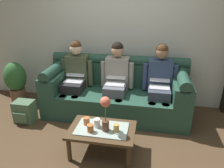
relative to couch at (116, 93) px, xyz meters
The scene contains 14 objects.
ground_plane 1.23m from the couch, 90.00° to the right, with size 14.00×14.00×0.00m, color #4C3823.
back_wall_patterned 1.20m from the couch, 90.00° to the left, with size 6.00×0.12×2.90m, color silver.
couch is the anchor object (origin of this frame).
person_left 0.76m from the couch, behind, with size 0.56×0.67×1.22m.
person_middle 0.29m from the couch, 90.00° to the right, with size 0.56×0.67×1.22m.
person_right 0.76m from the couch, ahead, with size 0.56×0.67×1.22m.
coffee_table 1.08m from the couch, 90.00° to the right, with size 0.83×0.54×0.37m.
flower_vase 1.15m from the couch, 87.16° to the right, with size 0.12×0.12×0.45m.
cup_near_left 1.13m from the couch, 80.43° to the right, with size 0.07×0.07×0.09m, color gold.
cup_near_right 1.06m from the couch, 101.54° to the right, with size 0.08×0.08×0.10m, color #B26633.
cup_far_center 1.19m from the couch, 95.86° to the right, with size 0.08×0.08×0.09m, color #B26633.
cup_far_left 1.06m from the couch, 93.67° to the right, with size 0.08×0.08×0.11m, color white.
backpack_left 1.53m from the couch, 157.44° to the right, with size 0.31×0.27×0.36m.
potted_plant 1.93m from the couch, behind, with size 0.40×0.40×0.78m.
Camera 1 is at (0.54, -2.13, 1.91)m, focal length 34.53 mm.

